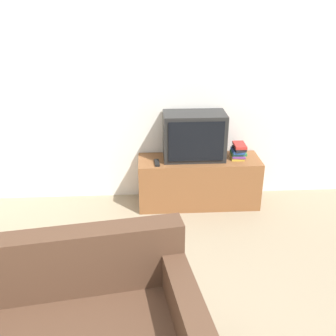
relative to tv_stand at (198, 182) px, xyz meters
name	(u,v)px	position (x,y,z in m)	size (l,w,h in m)	color
wall_back	(141,82)	(-0.60, 0.27, 1.04)	(9.00, 0.06, 2.60)	white
tv_stand	(198,182)	(0.00, 0.00, 0.00)	(1.29, 0.44, 0.53)	brown
television	(194,136)	(-0.06, 0.04, 0.51)	(0.64, 0.36, 0.49)	black
book_stack	(238,151)	(0.42, 0.01, 0.34)	(0.16, 0.22, 0.16)	gold
remote_on_stand	(157,163)	(-0.45, -0.10, 0.28)	(0.05, 0.16, 0.02)	black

